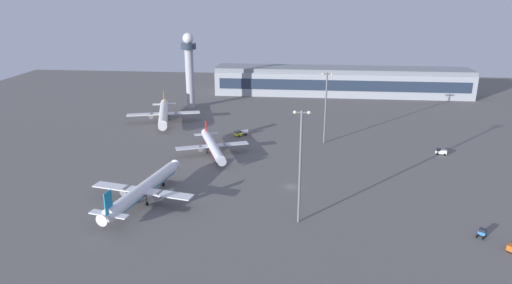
{
  "coord_description": "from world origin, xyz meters",
  "views": [
    {
      "loc": [
        1.95,
        -137.3,
        61.43
      ],
      "look_at": [
        -14.74,
        32.84,
        4.0
      ],
      "focal_mm": 32.15,
      "sensor_mm": 36.0,
      "label": 1
    }
  ],
  "objects_px": {
    "pushback_tug": "(482,232)",
    "apron_light_east": "(326,104)",
    "maintenance_van": "(441,152)",
    "control_tower": "(189,65)",
    "apron_light_central": "(300,161)",
    "airplane_mid_apron": "(164,114)",
    "airplane_far_stand": "(213,146)",
    "airplane_taxiway_distant": "(143,190)",
    "fuel_truck": "(241,133)"
  },
  "relations": [
    {
      "from": "airplane_far_stand",
      "to": "maintenance_van",
      "type": "relative_size",
      "value": 7.75
    },
    {
      "from": "apron_light_east",
      "to": "fuel_truck",
      "type": "bearing_deg",
      "value": 170.29
    },
    {
      "from": "maintenance_van",
      "to": "apron_light_central",
      "type": "bearing_deg",
      "value": 153.77
    },
    {
      "from": "pushback_tug",
      "to": "apron_light_east",
      "type": "bearing_deg",
      "value": 152.65
    },
    {
      "from": "airplane_mid_apron",
      "to": "fuel_truck",
      "type": "height_order",
      "value": "airplane_mid_apron"
    },
    {
      "from": "control_tower",
      "to": "airplane_far_stand",
      "type": "distance_m",
      "value": 78.64
    },
    {
      "from": "airplane_far_stand",
      "to": "apron_light_east",
      "type": "bearing_deg",
      "value": -178.03
    },
    {
      "from": "maintenance_van",
      "to": "control_tower",
      "type": "bearing_deg",
      "value": 77.12
    },
    {
      "from": "maintenance_van",
      "to": "pushback_tug",
      "type": "height_order",
      "value": "maintenance_van"
    },
    {
      "from": "control_tower",
      "to": "fuel_truck",
      "type": "relative_size",
      "value": 6.39
    },
    {
      "from": "airplane_far_stand",
      "to": "control_tower",
      "type": "bearing_deg",
      "value": -91.6
    },
    {
      "from": "fuel_truck",
      "to": "apron_light_central",
      "type": "relative_size",
      "value": 0.19
    },
    {
      "from": "pushback_tug",
      "to": "fuel_truck",
      "type": "height_order",
      "value": "fuel_truck"
    },
    {
      "from": "airplane_taxiway_distant",
      "to": "airplane_far_stand",
      "type": "bearing_deg",
      "value": 85.34
    },
    {
      "from": "airplane_far_stand",
      "to": "fuel_truck",
      "type": "xyz_separation_m",
      "value": [
        7.84,
        24.8,
        -2.17
      ]
    },
    {
      "from": "airplane_far_stand",
      "to": "airplane_taxiway_distant",
      "type": "bearing_deg",
      "value": 52.19
    },
    {
      "from": "airplane_taxiway_distant",
      "to": "maintenance_van",
      "type": "relative_size",
      "value": 9.19
    },
    {
      "from": "apron_light_central",
      "to": "apron_light_east",
      "type": "bearing_deg",
      "value": 81.89
    },
    {
      "from": "pushback_tug",
      "to": "airplane_taxiway_distant",
      "type": "bearing_deg",
      "value": -151.41
    },
    {
      "from": "maintenance_van",
      "to": "fuel_truck",
      "type": "distance_m",
      "value": 82.19
    },
    {
      "from": "airplane_far_stand",
      "to": "apron_light_central",
      "type": "distance_m",
      "value": 63.05
    },
    {
      "from": "pushback_tug",
      "to": "apron_light_east",
      "type": "xyz_separation_m",
      "value": [
        -37.83,
        73.09,
        15.56
      ]
    },
    {
      "from": "maintenance_van",
      "to": "apron_light_central",
      "type": "height_order",
      "value": "apron_light_central"
    },
    {
      "from": "control_tower",
      "to": "apron_light_central",
      "type": "distance_m",
      "value": 136.71
    },
    {
      "from": "airplane_mid_apron",
      "to": "maintenance_van",
      "type": "bearing_deg",
      "value": 149.06
    },
    {
      "from": "airplane_far_stand",
      "to": "maintenance_van",
      "type": "distance_m",
      "value": 88.86
    },
    {
      "from": "airplane_far_stand",
      "to": "apron_light_east",
      "type": "xyz_separation_m",
      "value": [
        43.74,
        18.66,
        13.09
      ]
    },
    {
      "from": "apron_light_east",
      "to": "apron_light_central",
      "type": "bearing_deg",
      "value": -98.11
    },
    {
      "from": "control_tower",
      "to": "pushback_tug",
      "type": "distance_m",
      "value": 166.98
    },
    {
      "from": "airplane_mid_apron",
      "to": "apron_light_central",
      "type": "height_order",
      "value": "apron_light_central"
    },
    {
      "from": "apron_light_central",
      "to": "fuel_truck",
      "type": "bearing_deg",
      "value": 108.83
    },
    {
      "from": "airplane_far_stand",
      "to": "maintenance_van",
      "type": "height_order",
      "value": "airplane_far_stand"
    },
    {
      "from": "airplane_mid_apron",
      "to": "control_tower",
      "type": "bearing_deg",
      "value": -117.49
    },
    {
      "from": "control_tower",
      "to": "fuel_truck",
      "type": "bearing_deg",
      "value": -54.69
    },
    {
      "from": "airplane_taxiway_distant",
      "to": "airplane_far_stand",
      "type": "height_order",
      "value": "airplane_taxiway_distant"
    },
    {
      "from": "airplane_far_stand",
      "to": "maintenance_van",
      "type": "bearing_deg",
      "value": 164.42
    },
    {
      "from": "control_tower",
      "to": "fuel_truck",
      "type": "distance_m",
      "value": 61.54
    },
    {
      "from": "pushback_tug",
      "to": "apron_light_east",
      "type": "distance_m",
      "value": 83.76
    },
    {
      "from": "control_tower",
      "to": "apron_light_central",
      "type": "bearing_deg",
      "value": -64.3
    },
    {
      "from": "apron_light_central",
      "to": "airplane_mid_apron",
      "type": "bearing_deg",
      "value": 125.06
    },
    {
      "from": "airplane_taxiway_distant",
      "to": "airplane_far_stand",
      "type": "xyz_separation_m",
      "value": [
        12.99,
        43.35,
        -0.52
      ]
    },
    {
      "from": "pushback_tug",
      "to": "airplane_mid_apron",
      "type": "bearing_deg",
      "value": 174.84
    },
    {
      "from": "airplane_mid_apron",
      "to": "pushback_tug",
      "type": "bearing_deg",
      "value": 124.25
    },
    {
      "from": "apron_light_central",
      "to": "airplane_far_stand",
      "type": "bearing_deg",
      "value": 123.38
    },
    {
      "from": "maintenance_van",
      "to": "pushback_tug",
      "type": "relative_size",
      "value": 1.27
    },
    {
      "from": "control_tower",
      "to": "airplane_far_stand",
      "type": "bearing_deg",
      "value": -70.47
    },
    {
      "from": "airplane_mid_apron",
      "to": "fuel_truck",
      "type": "relative_size",
      "value": 7.06
    },
    {
      "from": "pushback_tug",
      "to": "airplane_far_stand",
      "type": "bearing_deg",
      "value": -178.43
    },
    {
      "from": "control_tower",
      "to": "airplane_mid_apron",
      "type": "bearing_deg",
      "value": -102.19
    },
    {
      "from": "control_tower",
      "to": "pushback_tug",
      "type": "height_order",
      "value": "control_tower"
    }
  ]
}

